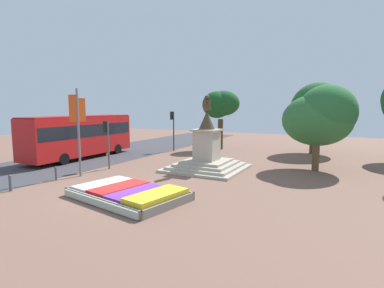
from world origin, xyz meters
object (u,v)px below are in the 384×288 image
object	(u,v)px
statue_monument	(207,155)
traffic_light_mid_block	(107,136)
kerb_bollard_mid_a	(10,182)
kerb_bollard_mid_b	(56,173)
traffic_light_far_corner	(173,124)
banner_pole	(78,127)
city_bus	(80,134)
flower_planter	(128,194)

from	to	relation	value
statue_monument	traffic_light_mid_block	distance (m)	7.17
kerb_bollard_mid_a	kerb_bollard_mid_b	size ratio (longest dim) A/B	1.08
traffic_light_far_corner	kerb_bollard_mid_b	distance (m)	13.72
kerb_bollard_mid_b	kerb_bollard_mid_a	bearing A→B (deg)	-89.11
traffic_light_far_corner	banner_pole	xyz separation A→B (m)	(0.48, -12.16, 0.36)
banner_pole	kerb_bollard_mid_b	size ratio (longest dim) A/B	6.79
traffic_light_far_corner	kerb_bollard_mid_b	world-z (taller)	traffic_light_far_corner
kerb_bollard_mid_b	city_bus	bearing A→B (deg)	127.42
banner_pole	city_bus	world-z (taller)	banner_pole
traffic_light_mid_block	kerb_bollard_mid_a	bearing A→B (deg)	-93.76
traffic_light_far_corner	kerb_bollard_mid_b	xyz separation A→B (m)	(-0.08, -13.53, -2.32)
statue_monument	traffic_light_far_corner	bearing A→B (deg)	135.91
banner_pole	city_bus	size ratio (longest dim) A/B	0.54
flower_planter	statue_monument	distance (m)	7.97
flower_planter	banner_pole	distance (m)	6.85
traffic_light_mid_block	banner_pole	xyz separation A→B (m)	(0.07, -2.56, 0.76)
traffic_light_mid_block	banner_pole	distance (m)	2.67
banner_pole	kerb_bollard_mid_a	size ratio (longest dim) A/B	6.26
statue_monument	banner_pole	size ratio (longest dim) A/B	0.94
kerb_bollard_mid_b	traffic_light_mid_block	bearing A→B (deg)	82.96
statue_monument	kerb_bollard_mid_b	xyz separation A→B (m)	(-6.83, -6.99, -0.58)
statue_monument	banner_pole	xyz separation A→B (m)	(-6.27, -5.63, 2.10)
flower_planter	kerb_bollard_mid_a	xyz separation A→B (m)	(-6.30, -1.87, 0.23)
traffic_light_mid_block	kerb_bollard_mid_a	world-z (taller)	traffic_light_mid_block
flower_planter	city_bus	distance (m)	13.35
traffic_light_mid_block	traffic_light_far_corner	world-z (taller)	traffic_light_far_corner
flower_planter	kerb_bollard_mid_b	bearing A→B (deg)	171.68
city_bus	kerb_bollard_mid_a	world-z (taller)	city_bus
flower_planter	traffic_light_far_corner	distance (m)	15.95
city_bus	traffic_light_far_corner	bearing A→B (deg)	56.33
kerb_bollard_mid_a	kerb_bollard_mid_b	world-z (taller)	kerb_bollard_mid_a
statue_monument	city_bus	size ratio (longest dim) A/B	0.50
traffic_light_mid_block	city_bus	bearing A→B (deg)	156.24
traffic_light_far_corner	kerb_bollard_mid_a	xyz separation A→B (m)	(-0.04, -16.32, -2.28)
traffic_light_far_corner	city_bus	distance (m)	8.78
flower_planter	city_bus	size ratio (longest dim) A/B	0.59
city_bus	kerb_bollard_mid_b	distance (m)	8.02
banner_pole	traffic_light_far_corner	bearing A→B (deg)	92.24
traffic_light_mid_block	kerb_bollard_mid_a	size ratio (longest dim) A/B	3.86
kerb_bollard_mid_b	flower_planter	bearing A→B (deg)	-8.32
city_bus	banner_pole	bearing A→B (deg)	-42.45
flower_planter	kerb_bollard_mid_b	distance (m)	6.41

